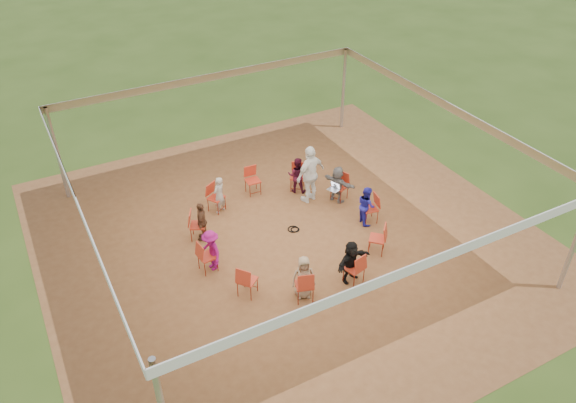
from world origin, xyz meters
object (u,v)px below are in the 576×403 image
person_seated_1 (297,175)px  person_seated_6 (351,261)px  chair_8 (354,268)px  chair_6 (247,280)px  person_seated_2 (219,195)px  chair_3 (216,198)px  chair_4 (198,225)px  chair_1 (297,177)px  cable_coil (294,229)px  chair_9 (377,239)px  person_seated_4 (211,250)px  laptop (334,187)px  person_seated_5 (304,277)px  chair_2 (253,181)px  standing_person (310,174)px  chair_10 (370,209)px  person_seated_0 (337,184)px  person_seated_3 (202,221)px  chair_5 (207,256)px  chair_7 (304,285)px  chair_0 (340,187)px  person_seated_7 (366,205)px

person_seated_1 → person_seated_6: bearing=114.5°
chair_8 → person_seated_6: size_ratio=0.76×
chair_6 → person_seated_2: person_seated_2 is taller
chair_6 → person_seated_2: (0.75, 3.56, 0.15)m
chair_3 → chair_4: (-0.96, -1.01, 0.00)m
chair_1 → chair_8: (-0.83, -4.41, 0.00)m
chair_3 → person_seated_2: 0.19m
cable_coil → chair_3: bearing=128.9°
chair_1 → chair_6: size_ratio=1.00×
chair_9 → person_seated_4: person_seated_4 is taller
chair_1 → laptop: size_ratio=2.22×
person_seated_5 → chair_2: bearing=98.4°
chair_2 → cable_coil: 2.31m
person_seated_4 → standing_person: 4.11m
person_seated_6 → cable_coil: person_seated_6 is taller
chair_9 → chair_10: bearing=16.4°
chair_1 → chair_6: bearing=81.8°
person_seated_0 → person_seated_2: size_ratio=1.00×
chair_8 → person_seated_0: 3.64m
person_seated_2 → person_seated_5: 4.27m
chair_6 → person_seated_4: size_ratio=0.76×
chair_2 → person_seated_3: person_seated_3 is taller
chair_2 → person_seated_6: person_seated_6 is taller
chair_1 → standing_person: 0.86m
chair_5 → person_seated_4: 0.19m
chair_10 → laptop: 1.34m
cable_coil → chair_8: bearing=-84.0°
chair_5 → standing_person: (3.92, 1.55, 0.48)m
chair_5 → person_seated_1: size_ratio=0.76×
laptop → chair_6: bearing=98.7°
cable_coil → chair_2: bearing=95.2°
chair_9 → person_seated_3: 4.76m
chair_7 → cable_coil: chair_7 is taller
chair_0 → chair_8: size_ratio=1.00×
chair_7 → person_seated_4: (-1.53, 2.10, 0.15)m
chair_1 → person_seated_1: person_seated_1 is taller
chair_5 → person_seated_3: size_ratio=0.76×
chair_10 → person_seated_0: size_ratio=0.76×
chair_2 → person_seated_3: 2.61m
chair_7 → chair_1: bearing=81.8°
chair_4 → person_seated_4: size_ratio=0.76×
chair_8 → chair_10: same height
chair_1 → person_seated_2: person_seated_2 is taller
cable_coil → chair_7: bearing=-113.7°
person_seated_5 → person_seated_7: 3.54m
person_seated_2 → chair_9: bearing=98.4°
chair_1 → cable_coil: 2.16m
chair_7 → person_seated_0: 4.38m
person_seated_2 → person_seated_7: same height
person_seated_4 → standing_person: standing_person is taller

